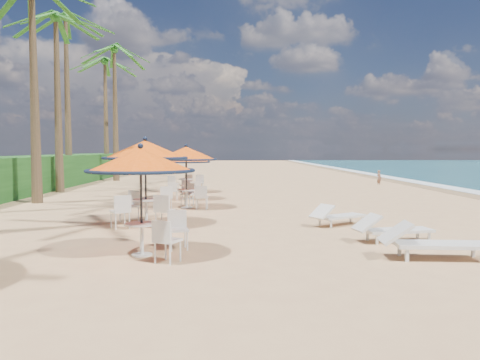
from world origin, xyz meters
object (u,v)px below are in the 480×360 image
object	(u,v)px
station_1	(144,160)
station_3	(186,163)
lounger_mid	(390,229)
lounger_far	(337,215)
station_4	(186,158)
lounger_near	(430,242)
station_0	(144,170)
station_2	(186,161)

from	to	relation	value
station_1	station_3	world-z (taller)	station_1
lounger_mid	lounger_far	world-z (taller)	lounger_mid
station_4	lounger_far	world-z (taller)	station_4
station_3	lounger_near	bearing A→B (deg)	-63.03
station_0	lounger_near	distance (m)	5.85
station_3	station_2	bearing A→B (deg)	-85.34
lounger_mid	lounger_far	size ratio (longest dim) A/B	1.08
station_3	lounger_far	size ratio (longest dim) A/B	1.20
lounger_far	station_1	bearing A→B (deg)	144.79
station_1	station_3	xyz separation A→B (m)	(0.61, 6.87, -0.29)
station_4	lounger_near	size ratio (longest dim) A/B	1.10
station_0	lounger_far	xyz separation A→B (m)	(4.78, 3.60, -1.45)
station_0	station_1	distance (m)	3.96
station_2	lounger_near	bearing A→B (deg)	-56.24
station_4	lounger_far	size ratio (longest dim) A/B	1.31
station_3	lounger_near	distance (m)	12.70
station_1	station_2	bearing A→B (deg)	77.26
station_0	station_3	xyz separation A→B (m)	(-0.08, 10.77, -0.18)
lounger_mid	lounger_far	xyz separation A→B (m)	(-0.71, 2.35, -0.02)
station_4	station_0	bearing A→B (deg)	-88.44
station_3	lounger_mid	distance (m)	11.10
station_0	lounger_far	bearing A→B (deg)	37.01
station_3	lounger_mid	size ratio (longest dim) A/B	1.11
station_0	station_2	distance (m)	7.71
station_0	station_4	distance (m)	14.15
station_4	lounger_far	distance (m)	11.82
lounger_near	lounger_mid	xyz separation A→B (m)	(-0.16, 1.74, -0.03)
station_0	station_4	bearing A→B (deg)	91.56
lounger_mid	station_1	bearing A→B (deg)	147.43
station_0	lounger_mid	distance (m)	5.81
lounger_far	station_0	bearing A→B (deg)	-175.05
lounger_far	station_2	bearing A→B (deg)	106.19
lounger_mid	lounger_near	bearing A→B (deg)	-93.96
station_3	station_4	xyz separation A→B (m)	(-0.31, 3.37, 0.14)
station_2	lounger_near	distance (m)	9.96
lounger_mid	station_4	bearing A→B (deg)	105.15
station_2	lounger_far	bearing A→B (deg)	-41.74
station_0	station_3	bearing A→B (deg)	90.41
station_3	station_1	bearing A→B (deg)	-95.08
station_4	lounger_mid	distance (m)	14.24
lounger_near	station_1	bearing A→B (deg)	150.78
station_0	station_1	bearing A→B (deg)	100.00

